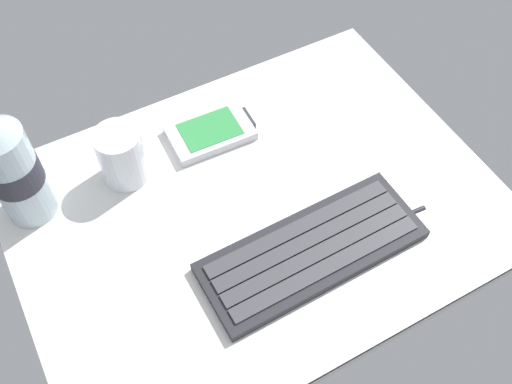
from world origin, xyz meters
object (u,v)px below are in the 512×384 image
water_bottle (11,168)px  stylus_pen (395,219)px  keyboard (312,250)px  handheld_device (210,133)px  juice_cup (122,157)px

water_bottle → stylus_pen: water_bottle is taller
keyboard → handheld_device: (-2.79, 23.99, -0.08)cm
juice_cup → keyboard: bearing=-55.1°
handheld_device → stylus_pen: handheld_device is taller
juice_cup → water_bottle: size_ratio=0.41×
keyboard → water_bottle: (-29.26, 23.84, 8.20)cm
keyboard → handheld_device: 24.15cm
stylus_pen → water_bottle: bearing=153.3°
handheld_device → water_bottle: water_bottle is taller
keyboard → water_bottle: water_bottle is taller
handheld_device → juice_cup: size_ratio=1.53×
handheld_device → water_bottle: size_ratio=0.63×
keyboard → water_bottle: 38.62cm
keyboard → stylus_pen: bearing=-4.8°
water_bottle → stylus_pen: bearing=-30.9°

